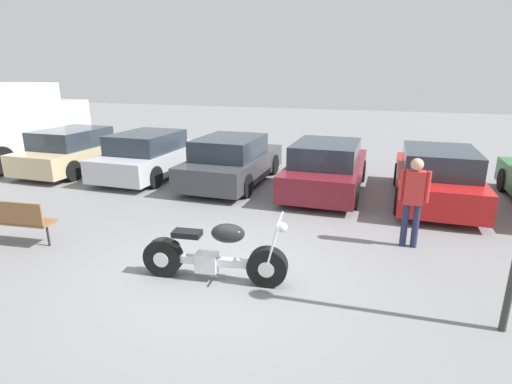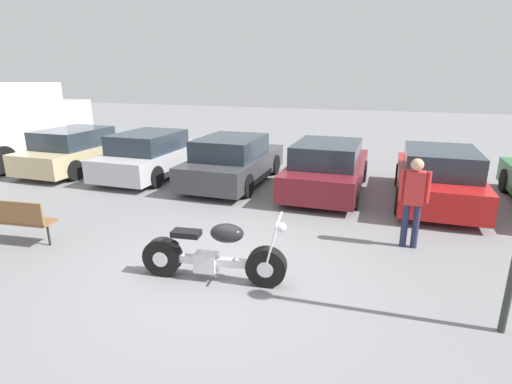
% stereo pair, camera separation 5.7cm
% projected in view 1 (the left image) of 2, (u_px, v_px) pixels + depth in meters
% --- Properties ---
extents(ground_plane, '(60.00, 60.00, 0.00)m').
position_uv_depth(ground_plane, '(221.00, 272.00, 6.52)').
color(ground_plane, slate).
extents(motorcycle, '(2.30, 0.67, 1.10)m').
position_uv_depth(motorcycle, '(213.00, 255.00, 6.17)').
color(motorcycle, black).
rests_on(motorcycle, ground_plane).
extents(parked_car_champagne, '(1.91, 4.19, 1.37)m').
position_uv_depth(parked_car_champagne, '(77.00, 151.00, 13.14)').
color(parked_car_champagne, '#C6B284').
rests_on(parked_car_champagne, ground_plane).
extents(parked_car_silver, '(1.91, 4.19, 1.37)m').
position_uv_depth(parked_car_silver, '(151.00, 155.00, 12.43)').
color(parked_car_silver, '#BCBCC1').
rests_on(parked_car_silver, ground_plane).
extents(parked_car_dark_grey, '(1.91, 4.19, 1.37)m').
position_uv_depth(parked_car_dark_grey, '(232.00, 161.00, 11.59)').
color(parked_car_dark_grey, '#3D3D42').
rests_on(parked_car_dark_grey, ground_plane).
extents(parked_car_maroon, '(1.91, 4.19, 1.37)m').
position_uv_depth(parked_car_maroon, '(326.00, 168.00, 10.77)').
color(parked_car_maroon, maroon).
rests_on(parked_car_maroon, ground_plane).
extents(parked_car_red, '(1.91, 4.19, 1.37)m').
position_uv_depth(parked_car_red, '(436.00, 177.00, 9.86)').
color(parked_car_red, red).
rests_on(parked_car_red, ground_plane).
extents(delivery_truck, '(2.27, 5.68, 2.77)m').
position_uv_depth(delivery_truck, '(3.00, 121.00, 13.53)').
color(delivery_truck, silver).
rests_on(delivery_truck, ground_plane).
extents(park_bench, '(1.45, 0.55, 0.89)m').
position_uv_depth(park_bench, '(14.00, 218.00, 7.39)').
color(park_bench, brown).
rests_on(park_bench, ground_plane).
extents(person_standing, '(0.52, 0.23, 1.68)m').
position_uv_depth(person_standing, '(413.00, 195.00, 7.20)').
color(person_standing, '#232847').
rests_on(person_standing, ground_plane).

